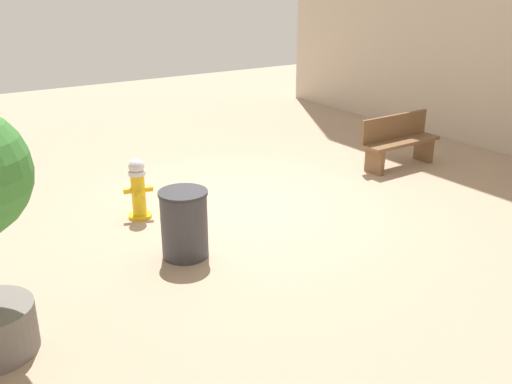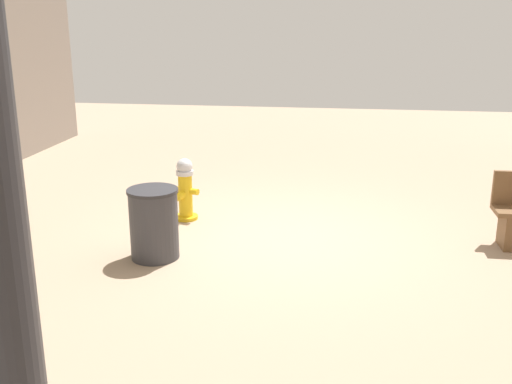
% 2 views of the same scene
% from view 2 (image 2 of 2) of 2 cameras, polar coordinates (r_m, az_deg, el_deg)
% --- Properties ---
extents(ground_plane, '(23.40, 23.40, 0.00)m').
position_cam_2_polar(ground_plane, '(8.02, 2.99, -4.31)').
color(ground_plane, tan).
extents(fire_hydrant, '(0.43, 0.41, 0.90)m').
position_cam_2_polar(fire_hydrant, '(8.64, -6.75, 0.28)').
color(fire_hydrant, gold).
rests_on(fire_hydrant, ground_plane).
extents(trash_bin, '(0.61, 0.61, 0.87)m').
position_cam_2_polar(trash_bin, '(7.32, -9.67, -2.97)').
color(trash_bin, '#38383D').
rests_on(trash_bin, ground_plane).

